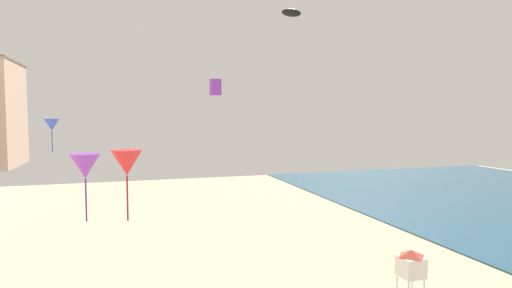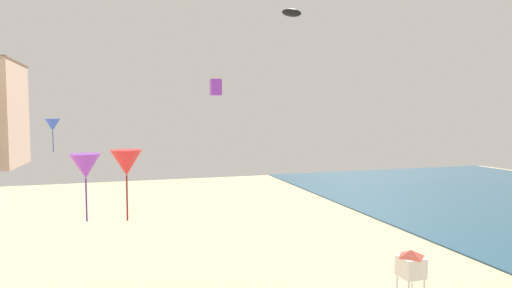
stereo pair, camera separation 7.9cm
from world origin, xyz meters
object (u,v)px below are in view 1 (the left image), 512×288
at_px(kite_red_delta, 127,163).
at_px(kite_blue_delta, 52,125).
at_px(lifeguard_stand, 411,264).
at_px(kite_black_parafoil, 291,13).
at_px(kite_purple_delta, 85,166).
at_px(kite_purple_box, 215,87).

height_order(kite_red_delta, kite_blue_delta, kite_blue_delta).
bearing_deg(lifeguard_stand, kite_blue_delta, 113.03).
relative_size(kite_red_delta, kite_blue_delta, 1.03).
xyz_separation_m(kite_black_parafoil, kite_red_delta, (-10.48, -8.76, -8.58)).
height_order(kite_blue_delta, kite_purple_delta, kite_blue_delta).
height_order(kite_black_parafoil, kite_blue_delta, kite_black_parafoil).
height_order(kite_blue_delta, kite_purple_box, kite_purple_box).
bearing_deg(kite_purple_delta, kite_black_parafoil, 3.69).
relative_size(kite_red_delta, kite_purple_box, 2.33).
distance_m(kite_black_parafoil, kite_blue_delta, 21.28).
bearing_deg(lifeguard_stand, kite_black_parafoil, 87.83).
distance_m(kite_blue_delta, kite_purple_delta, 13.07).
distance_m(kite_blue_delta, kite_purple_box, 14.09).
height_order(kite_black_parafoil, kite_purple_delta, kite_black_parafoil).
bearing_deg(kite_blue_delta, kite_purple_delta, -74.14).
height_order(kite_black_parafoil, kite_red_delta, kite_black_parafoil).
distance_m(kite_purple_box, kite_purple_delta, 11.70).
bearing_deg(kite_purple_box, kite_blue_delta, 152.45).
bearing_deg(kite_purple_box, kite_purple_delta, -145.29).
distance_m(kite_black_parafoil, kite_purple_box, 8.00).
bearing_deg(kite_purple_delta, lifeguard_stand, -27.31).
distance_m(kite_red_delta, kite_blue_delta, 21.17).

